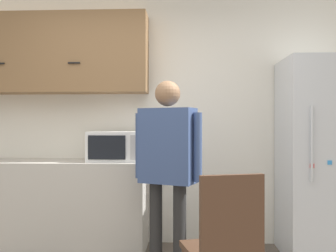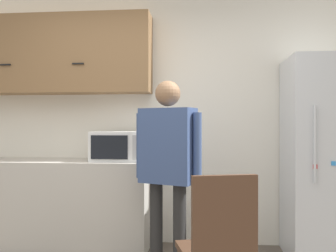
{
  "view_description": "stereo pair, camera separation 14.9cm",
  "coord_description": "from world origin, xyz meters",
  "px_view_note": "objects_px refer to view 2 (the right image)",
  "views": [
    {
      "loc": [
        0.39,
        -2.08,
        1.26
      ],
      "look_at": [
        0.25,
        1.05,
        1.25
      ],
      "focal_mm": 40.0,
      "sensor_mm": 36.0,
      "label": 1
    },
    {
      "loc": [
        0.54,
        -2.07,
        1.26
      ],
      "look_at": [
        0.25,
        1.05,
        1.25
      ],
      "focal_mm": 40.0,
      "sensor_mm": 36.0,
      "label": 2
    }
  ],
  "objects_px": {
    "chair": "(219,244)",
    "person": "(168,156)",
    "refrigerator": "(324,158)",
    "microwave": "(119,146)"
  },
  "relations": [
    {
      "from": "person",
      "to": "chair",
      "type": "height_order",
      "value": "person"
    },
    {
      "from": "person",
      "to": "refrigerator",
      "type": "bearing_deg",
      "value": 39.89
    },
    {
      "from": "person",
      "to": "refrigerator",
      "type": "xyz_separation_m",
      "value": [
        1.43,
        0.48,
        -0.05
      ]
    },
    {
      "from": "refrigerator",
      "to": "person",
      "type": "bearing_deg",
      "value": -161.55
    },
    {
      "from": "microwave",
      "to": "person",
      "type": "height_order",
      "value": "person"
    },
    {
      "from": "microwave",
      "to": "refrigerator",
      "type": "height_order",
      "value": "refrigerator"
    },
    {
      "from": "microwave",
      "to": "chair",
      "type": "relative_size",
      "value": 0.53
    },
    {
      "from": "refrigerator",
      "to": "chair",
      "type": "bearing_deg",
      "value": -127.73
    },
    {
      "from": "chair",
      "to": "person",
      "type": "bearing_deg",
      "value": -81.03
    },
    {
      "from": "microwave",
      "to": "person",
      "type": "distance_m",
      "value": 0.77
    }
  ]
}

